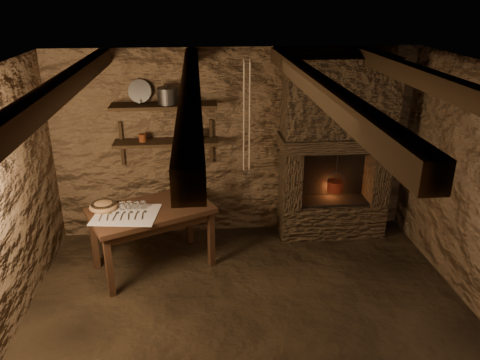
{
  "coord_description": "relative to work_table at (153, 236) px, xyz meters",
  "views": [
    {
      "loc": [
        -0.45,
        -3.64,
        3.02
      ],
      "look_at": [
        -0.03,
        0.9,
        1.16
      ],
      "focal_mm": 35.0,
      "sensor_mm": 36.0,
      "label": 1
    }
  ],
  "objects": [
    {
      "name": "floor",
      "position": [
        1.02,
        -1.15,
        -0.41
      ],
      "size": [
        4.5,
        4.5,
        0.0
      ],
      "primitive_type": "plane",
      "color": "black",
      "rests_on": "ground"
    },
    {
      "name": "back_wall",
      "position": [
        1.02,
        0.85,
        0.79
      ],
      "size": [
        4.5,
        0.04,
        2.4
      ],
      "primitive_type": "cube",
      "color": "brown",
      "rests_on": "floor"
    },
    {
      "name": "ceiling",
      "position": [
        1.02,
        -1.15,
        1.99
      ],
      "size": [
        4.5,
        4.0,
        0.04
      ],
      "primitive_type": "cube",
      "color": "black",
      "rests_on": "back_wall"
    },
    {
      "name": "beam_far_left",
      "position": [
        -0.48,
        -1.15,
        1.9
      ],
      "size": [
        0.14,
        3.95,
        0.16
      ],
      "primitive_type": "cube",
      "color": "black",
      "rests_on": "ceiling"
    },
    {
      "name": "beam_mid_left",
      "position": [
        0.52,
        -1.15,
        1.9
      ],
      "size": [
        0.14,
        3.95,
        0.16
      ],
      "primitive_type": "cube",
      "color": "black",
      "rests_on": "ceiling"
    },
    {
      "name": "beam_mid_right",
      "position": [
        1.52,
        -1.15,
        1.9
      ],
      "size": [
        0.14,
        3.95,
        0.16
      ],
      "primitive_type": "cube",
      "color": "black",
      "rests_on": "ceiling"
    },
    {
      "name": "beam_far_right",
      "position": [
        2.52,
        -1.15,
        1.9
      ],
      "size": [
        0.14,
        3.95,
        0.16
      ],
      "primitive_type": "cube",
      "color": "black",
      "rests_on": "ceiling"
    },
    {
      "name": "shelf_lower",
      "position": [
        0.17,
        0.69,
        0.89
      ],
      "size": [
        1.25,
        0.3,
        0.04
      ],
      "primitive_type": "cube",
      "color": "black",
      "rests_on": "back_wall"
    },
    {
      "name": "shelf_upper",
      "position": [
        0.17,
        0.69,
        1.34
      ],
      "size": [
        1.25,
        0.3,
        0.04
      ],
      "primitive_type": "cube",
      "color": "black",
      "rests_on": "back_wall"
    },
    {
      "name": "hearth",
      "position": [
        2.27,
        0.62,
        0.82
      ],
      "size": [
        1.43,
        0.51,
        2.3
      ],
      "color": "#35271A",
      "rests_on": "floor"
    },
    {
      "name": "work_table",
      "position": [
        0.0,
        0.0,
        0.0
      ],
      "size": [
        1.51,
        1.24,
        0.75
      ],
      "rotation": [
        0.0,
        0.0,
        0.43
      ],
      "color": "#361F12",
      "rests_on": "floor"
    },
    {
      "name": "linen_cloth",
      "position": [
        -0.25,
        -0.14,
        0.35
      ],
      "size": [
        0.74,
        0.63,
        0.01
      ],
      "primitive_type": "cube",
      "rotation": [
        0.0,
        0.0,
        -0.13
      ],
      "color": "silver",
      "rests_on": "work_table"
    },
    {
      "name": "pewter_cutlery_row",
      "position": [
        -0.25,
        -0.16,
        0.36
      ],
      "size": [
        0.59,
        0.29,
        0.01
      ],
      "primitive_type": null,
      "rotation": [
        0.0,
        0.0,
        -0.13
      ],
      "color": "gray",
      "rests_on": "linen_cloth"
    },
    {
      "name": "drinking_glasses",
      "position": [
        -0.23,
        -0.01,
        0.4
      ],
      "size": [
        0.22,
        0.07,
        0.09
      ],
      "primitive_type": null,
      "color": "white",
      "rests_on": "linen_cloth"
    },
    {
      "name": "stoneware_jug",
      "position": [
        0.47,
        0.29,
        0.53
      ],
      "size": [
        0.16,
        0.16,
        0.42
      ],
      "rotation": [
        0.0,
        0.0,
        0.42
      ],
      "color": "olive",
      "rests_on": "work_table"
    },
    {
      "name": "wooden_bowl",
      "position": [
        -0.51,
        0.02,
        0.38
      ],
      "size": [
        0.39,
        0.39,
        0.11
      ],
      "primitive_type": "ellipsoid",
      "rotation": [
        0.0,
        0.0,
        -0.29
      ],
      "color": "#A67748",
      "rests_on": "work_table"
    },
    {
      "name": "iron_stockpot",
      "position": [
        0.22,
        0.69,
        1.45
      ],
      "size": [
        0.29,
        0.29,
        0.17
      ],
      "primitive_type": "cylinder",
      "rotation": [
        0.0,
        0.0,
        -0.32
      ],
      "color": "#2A2825",
      "rests_on": "shelf_upper"
    },
    {
      "name": "tin_pan",
      "position": [
        -0.11,
        0.79,
        1.5
      ],
      "size": [
        0.29,
        0.16,
        0.27
      ],
      "primitive_type": "cylinder",
      "rotation": [
        1.26,
        0.0,
        -0.14
      ],
      "color": "gray",
      "rests_on": "shelf_upper"
    },
    {
      "name": "small_kettle",
      "position": [
        0.52,
        0.69,
        0.97
      ],
      "size": [
        0.21,
        0.18,
        0.18
      ],
      "primitive_type": null,
      "rotation": [
        0.0,
        0.0,
        -0.39
      ],
      "color": "gray",
      "rests_on": "shelf_lower"
    },
    {
      "name": "rusty_tin",
      "position": [
        -0.11,
        0.69,
        0.96
      ],
      "size": [
        0.11,
        0.11,
        0.09
      ],
      "primitive_type": "cylinder",
      "rotation": [
        0.0,
        0.0,
        -0.25
      ],
      "color": "#552511",
      "rests_on": "shelf_lower"
    },
    {
      "name": "red_pot",
      "position": [
        2.28,
        0.57,
        0.3
      ],
      "size": [
        0.26,
        0.26,
        0.54
      ],
      "rotation": [
        0.0,
        0.0,
        -0.34
      ],
      "color": "maroon",
      "rests_on": "hearth"
    },
    {
      "name": "hanging_ropes",
      "position": [
        1.07,
        -0.1,
        1.39
      ],
      "size": [
        0.08,
        0.08,
        1.2
      ],
      "primitive_type": null,
      "color": "tan",
      "rests_on": "ceiling"
    }
  ]
}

